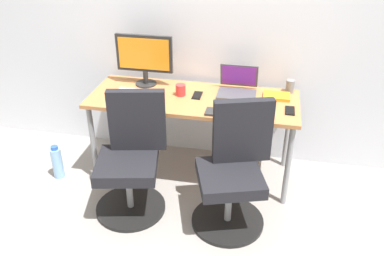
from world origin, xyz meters
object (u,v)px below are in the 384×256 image
object	(u,v)px
open_laptop	(238,87)
coffee_mug	(181,90)
office_chair_right	(234,172)
water_bottle_on_floor	(57,162)
office_chair_left	(131,160)
desktop_monitor	(144,57)

from	to	relation	value
open_laptop	coffee_mug	xyz separation A→B (m)	(-0.45, -0.14, -0.01)
office_chair_right	open_laptop	xyz separation A→B (m)	(-0.06, 0.69, 0.36)
office_chair_right	water_bottle_on_floor	world-z (taller)	office_chair_right
water_bottle_on_floor	office_chair_left	bearing A→B (deg)	-16.18
water_bottle_on_floor	desktop_monitor	bearing A→B (deg)	34.93
office_chair_right	coffee_mug	size ratio (longest dim) A/B	10.22
office_chair_left	open_laptop	bearing A→B (deg)	44.16
water_bottle_on_floor	coffee_mug	world-z (taller)	coffee_mug
open_laptop	coffee_mug	world-z (taller)	open_laptop
office_chair_right	water_bottle_on_floor	distance (m)	1.58
office_chair_left	coffee_mug	world-z (taller)	office_chair_left
office_chair_right	open_laptop	size ratio (longest dim) A/B	3.03
office_chair_left	water_bottle_on_floor	distance (m)	0.85
office_chair_right	water_bottle_on_floor	size ratio (longest dim) A/B	3.03
office_chair_right	desktop_monitor	size ratio (longest dim) A/B	1.96
office_chair_left	coffee_mug	bearing A→B (deg)	64.52
water_bottle_on_floor	coffee_mug	size ratio (longest dim) A/B	3.37
water_bottle_on_floor	open_laptop	xyz separation A→B (m)	(1.47, 0.46, 0.64)
water_bottle_on_floor	desktop_monitor	xyz separation A→B (m)	(0.68, 0.48, 0.84)
water_bottle_on_floor	coffee_mug	xyz separation A→B (m)	(1.03, 0.32, 0.63)
coffee_mug	office_chair_left	bearing A→B (deg)	-115.48
office_chair_left	open_laptop	size ratio (longest dim) A/B	3.03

